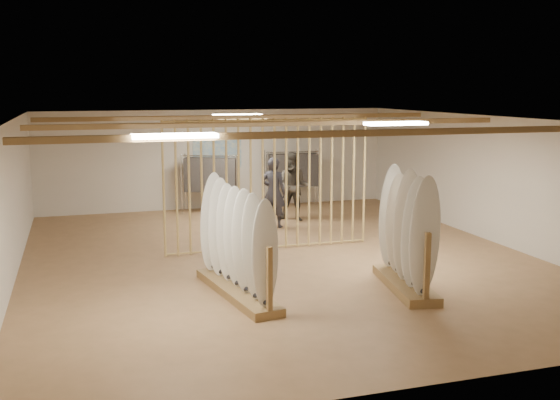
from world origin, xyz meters
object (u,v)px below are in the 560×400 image
object	(u,v)px
rack_right	(406,250)
rack_left	(237,258)
clothing_rack_b	(292,170)
clothing_rack_a	(211,175)
shopper_a	(274,188)
shopper_b	(293,182)

from	to	relation	value
rack_right	rack_left	bearing A→B (deg)	179.51
rack_left	clothing_rack_b	world-z (taller)	rack_left
rack_right	clothing_rack_a	world-z (taller)	rack_right
shopper_a	shopper_b	distance (m)	0.92
rack_right	shopper_b	distance (m)	6.13
rack_left	clothing_rack_a	distance (m)	7.38
rack_right	clothing_rack_b	bearing A→B (deg)	95.21
rack_right	clothing_rack_b	world-z (taller)	rack_right
clothing_rack_a	shopper_b	distance (m)	2.49
rack_right	shopper_b	world-z (taller)	rack_right
shopper_a	shopper_b	size ratio (longest dim) A/B	0.98
clothing_rack_a	shopper_a	xyz separation A→B (m)	(1.11, -2.27, -0.08)
rack_left	shopper_a	distance (m)	5.48
clothing_rack_b	clothing_rack_a	bearing A→B (deg)	-172.54
clothing_rack_a	shopper_a	bearing A→B (deg)	-40.62
shopper_a	shopper_b	world-z (taller)	shopper_b
rack_left	rack_right	distance (m)	2.89
rack_left	shopper_a	xyz separation A→B (m)	(2.16, 5.03, 0.35)
clothing_rack_a	rack_right	bearing A→B (deg)	-53.78
rack_left	shopper_a	world-z (taller)	shopper_a
clothing_rack_b	shopper_b	xyz separation A→B (m)	(-0.59, -1.86, -0.07)
rack_right	clothing_rack_a	distance (m)	8.02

